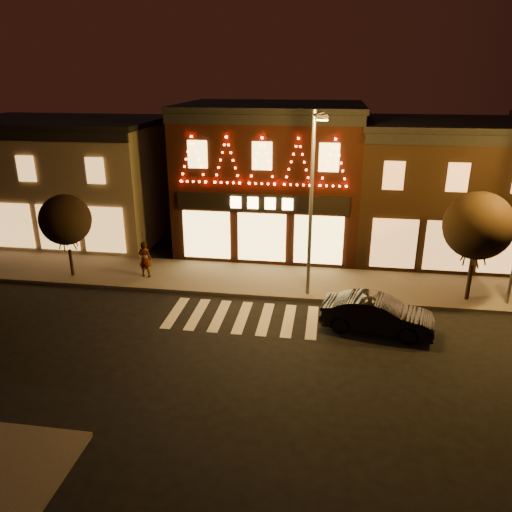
# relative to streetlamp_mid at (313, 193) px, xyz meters

# --- Properties ---
(ground) EXTENTS (120.00, 120.00, 0.00)m
(ground) POSITION_rel_streetlamp_mid_xyz_m (-2.72, -6.36, -5.05)
(ground) COLOR black
(ground) RESTS_ON ground
(sidewalk_far) EXTENTS (44.00, 4.00, 0.15)m
(sidewalk_far) POSITION_rel_streetlamp_mid_xyz_m (-0.72, 1.64, -4.97)
(sidewalk_far) COLOR #47423D
(sidewalk_far) RESTS_ON ground
(building_left) EXTENTS (12.20, 8.28, 7.30)m
(building_left) POSITION_rel_streetlamp_mid_xyz_m (-15.72, 7.63, -1.38)
(building_left) COLOR #726751
(building_left) RESTS_ON ground
(building_pulp) EXTENTS (10.20, 8.34, 8.30)m
(building_pulp) POSITION_rel_streetlamp_mid_xyz_m (-2.72, 7.62, -0.88)
(building_pulp) COLOR black
(building_pulp) RESTS_ON ground
(building_right_a) EXTENTS (9.20, 8.28, 7.50)m
(building_right_a) POSITION_rel_streetlamp_mid_xyz_m (6.78, 7.63, -1.28)
(building_right_a) COLOR black
(building_right_a) RESTS_ON ground
(streetlamp_mid) EXTENTS (0.74, 1.91, 8.34)m
(streetlamp_mid) POSITION_rel_streetlamp_mid_xyz_m (0.00, 0.00, 0.00)
(streetlamp_mid) COLOR #59595E
(streetlamp_mid) RESTS_ON sidewalk_far
(tree_left) EXTENTS (2.52, 2.52, 4.21)m
(tree_left) POSITION_rel_streetlamp_mid_xyz_m (-12.11, 0.67, -1.95)
(tree_left) COLOR black
(tree_left) RESTS_ON sidewalk_far
(tree_right) EXTENTS (3.00, 3.00, 5.01)m
(tree_right) POSITION_rel_streetlamp_mid_xyz_m (7.22, 0.72, -1.39)
(tree_right) COLOR black
(tree_right) RESTS_ON sidewalk_far
(dark_sedan) EXTENTS (4.68, 2.33, 1.47)m
(dark_sedan) POSITION_rel_streetlamp_mid_xyz_m (2.90, -2.70, -4.31)
(dark_sedan) COLOR black
(dark_sedan) RESTS_ON ground
(pedestrian) EXTENTS (0.73, 0.53, 1.88)m
(pedestrian) POSITION_rel_streetlamp_mid_xyz_m (-8.30, 1.06, -3.96)
(pedestrian) COLOR gray
(pedestrian) RESTS_ON sidewalk_far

